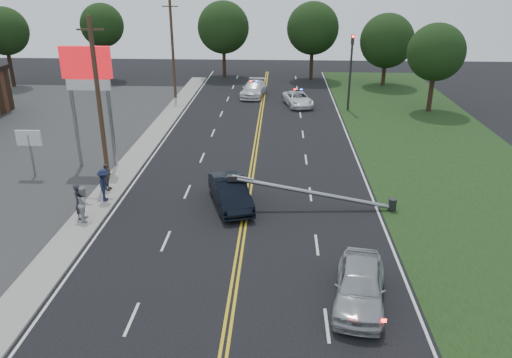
# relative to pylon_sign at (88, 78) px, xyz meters

# --- Properties ---
(ground) EXTENTS (120.00, 120.00, 0.00)m
(ground) POSITION_rel_pylon_sign_xyz_m (10.50, -14.00, -6.00)
(ground) COLOR black
(ground) RESTS_ON ground
(sidewalk) EXTENTS (1.80, 70.00, 0.12)m
(sidewalk) POSITION_rel_pylon_sign_xyz_m (2.10, -4.00, -5.94)
(sidewalk) COLOR gray
(sidewalk) RESTS_ON ground
(grass_verge) EXTENTS (12.00, 80.00, 0.01)m
(grass_verge) POSITION_rel_pylon_sign_xyz_m (24.00, -4.00, -5.99)
(grass_verge) COLOR black
(grass_verge) RESTS_ON ground
(centerline_yellow) EXTENTS (0.36, 80.00, 0.00)m
(centerline_yellow) POSITION_rel_pylon_sign_xyz_m (10.50, -4.00, -5.99)
(centerline_yellow) COLOR gold
(centerline_yellow) RESTS_ON ground
(pylon_sign) EXTENTS (3.20, 0.35, 8.00)m
(pylon_sign) POSITION_rel_pylon_sign_xyz_m (0.00, 0.00, 0.00)
(pylon_sign) COLOR gray
(pylon_sign) RESTS_ON ground
(small_sign) EXTENTS (1.60, 0.14, 3.10)m
(small_sign) POSITION_rel_pylon_sign_xyz_m (-3.50, -2.00, -3.66)
(small_sign) COLOR gray
(small_sign) RESTS_ON ground
(traffic_signal) EXTENTS (0.28, 0.41, 7.05)m
(traffic_signal) POSITION_rel_pylon_sign_xyz_m (18.80, 16.00, -1.79)
(traffic_signal) COLOR #2D2D30
(traffic_signal) RESTS_ON ground
(fallen_streetlight) EXTENTS (9.36, 0.44, 1.91)m
(fallen_streetlight) POSITION_rel_pylon_sign_xyz_m (14.69, -6.00, -5.08)
(fallen_streetlight) COLOR #2D2D30
(fallen_streetlight) RESTS_ON ground
(utility_pole_mid) EXTENTS (1.60, 0.28, 10.00)m
(utility_pole_mid) POSITION_rel_pylon_sign_xyz_m (1.30, -2.00, -0.91)
(utility_pole_mid) COLOR #382619
(utility_pole_mid) RESTS_ON ground
(utility_pole_far) EXTENTS (1.60, 0.28, 10.00)m
(utility_pole_far) POSITION_rel_pylon_sign_xyz_m (1.30, 20.00, -0.91)
(utility_pole_far) COLOR #382619
(utility_pole_far) RESTS_ON ground
(tree_4) EXTENTS (5.31, 5.31, 8.88)m
(tree_4) POSITION_rel_pylon_sign_xyz_m (-18.76, 25.18, 0.20)
(tree_4) COLOR black
(tree_4) RESTS_ON ground
(tree_5) EXTENTS (5.11, 5.11, 9.04)m
(tree_5) POSITION_rel_pylon_sign_xyz_m (-9.14, 29.76, 0.46)
(tree_5) COLOR black
(tree_5) RESTS_ON ground
(tree_6) EXTENTS (6.35, 6.35, 9.22)m
(tree_6) POSITION_rel_pylon_sign_xyz_m (5.13, 32.32, 0.04)
(tree_6) COLOR black
(tree_6) RESTS_ON ground
(tree_7) EXTENTS (6.23, 6.23, 9.22)m
(tree_7) POSITION_rel_pylon_sign_xyz_m (16.04, 31.10, 0.10)
(tree_7) COLOR black
(tree_7) RESTS_ON ground
(tree_8) EXTENTS (6.12, 6.12, 8.15)m
(tree_8) POSITION_rel_pylon_sign_xyz_m (24.33, 27.93, -0.91)
(tree_8) COLOR black
(tree_8) RESTS_ON ground
(tree_9) EXTENTS (5.23, 5.23, 8.15)m
(tree_9) POSITION_rel_pylon_sign_xyz_m (26.48, 16.06, -0.48)
(tree_9) COLOR black
(tree_9) RESTS_ON ground
(crashed_sedan) EXTENTS (3.13, 5.23, 1.63)m
(crashed_sedan) POSITION_rel_pylon_sign_xyz_m (9.59, -5.79, -5.18)
(crashed_sedan) COLOR black
(crashed_sedan) RESTS_ON ground
(waiting_sedan) EXTENTS (2.74, 5.06, 1.63)m
(waiting_sedan) POSITION_rel_pylon_sign_xyz_m (15.57, -14.52, -5.18)
(waiting_sedan) COLOR #A8ACB0
(waiting_sedan) RESTS_ON ground
(emergency_a) EXTENTS (3.31, 5.27, 1.36)m
(emergency_a) POSITION_rel_pylon_sign_xyz_m (14.04, 17.53, -5.32)
(emergency_a) COLOR white
(emergency_a) RESTS_ON ground
(emergency_b) EXTENTS (2.86, 5.68, 1.58)m
(emergency_b) POSITION_rel_pylon_sign_xyz_m (9.45, 21.41, -5.21)
(emergency_b) COLOR silver
(emergency_b) RESTS_ON ground
(bystander_a) EXTENTS (0.54, 0.75, 1.93)m
(bystander_a) POSITION_rel_pylon_sign_xyz_m (1.85, -7.98, -4.91)
(bystander_a) COLOR #23232A
(bystander_a) RESTS_ON sidewalk
(bystander_b) EXTENTS (0.94, 1.08, 1.89)m
(bystander_b) POSITION_rel_pylon_sign_xyz_m (2.16, -8.10, -4.93)
(bystander_b) COLOR #A6A6AA
(bystander_b) RESTS_ON sidewalk
(bystander_c) EXTENTS (0.91, 1.33, 1.90)m
(bystander_c) POSITION_rel_pylon_sign_xyz_m (2.41, -5.70, -4.93)
(bystander_c) COLOR #161C38
(bystander_c) RESTS_ON sidewalk
(bystander_d) EXTENTS (0.55, 1.03, 1.66)m
(bystander_d) POSITION_rel_pylon_sign_xyz_m (2.03, -4.19, -5.04)
(bystander_d) COLOR #594D47
(bystander_d) RESTS_ON sidewalk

